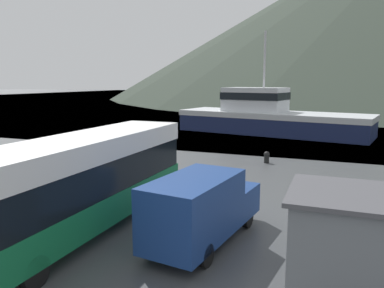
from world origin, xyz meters
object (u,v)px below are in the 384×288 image
Objects in this scene: dock_kiosk at (349,239)px; storage_bin at (29,199)px; tour_bus at (86,179)px; delivery_van at (202,207)px; fishing_boat at (268,116)px.

storage_bin is at bearing 173.84° from dock_kiosk.
dock_kiosk is at bearing -3.71° from tour_bus.
storage_bin is 0.44× the size of dock_kiosk.
delivery_van is 1.83× the size of dock_kiosk.
fishing_boat reaches higher than storage_bin.
delivery_van reaches higher than storage_bin.
tour_bus reaches higher than storage_bin.
delivery_van is at bearing 7.04° from tour_bus.
storage_bin is at bearing 0.89° from fishing_boat.
delivery_van is (4.18, 0.49, -0.68)m from tour_bus.
fishing_boat is at bearing 87.23° from tour_bus.
tour_bus is 8.68m from dock_kiosk.
storage_bin is at bearing -173.80° from delivery_van.
delivery_van is at bearing 166.04° from dock_kiosk.
tour_bus is 1.87× the size of delivery_van.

